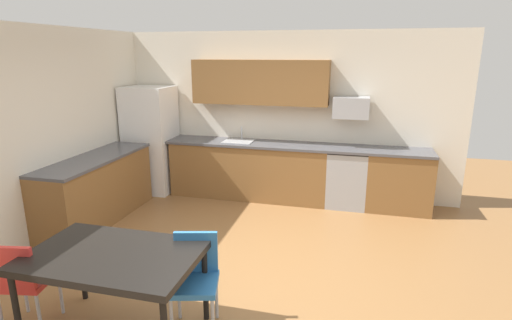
{
  "coord_description": "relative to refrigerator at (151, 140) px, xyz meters",
  "views": [
    {
      "loc": [
        1.26,
        -3.93,
        2.36
      ],
      "look_at": [
        0.0,
        1.0,
        1.0
      ],
      "focal_mm": 28.3,
      "sensor_mm": 36.0,
      "label": 1
    }
  ],
  "objects": [
    {
      "name": "cabinet_run_back_right",
      "position": [
        4.1,
        0.08,
        -0.45
      ],
      "size": [
        0.96,
        0.6,
        0.9
      ],
      "primitive_type": "cube",
      "color": "brown",
      "rests_on": "ground"
    },
    {
      "name": "chair_near_table",
      "position": [
        2.16,
        -3.27,
        -0.4
      ],
      "size": [
        0.49,
        0.49,
        0.85
      ],
      "color": "#2D72B7",
      "rests_on": "ground"
    },
    {
      "name": "oven_range",
      "position": [
        3.32,
        0.08,
        -0.45
      ],
      "size": [
        0.6,
        0.6,
        0.91
      ],
      "color": "#999BA0",
      "rests_on": "ground"
    },
    {
      "name": "dining_table",
      "position": [
        1.57,
        -3.55,
        -0.19
      ],
      "size": [
        1.4,
        0.9,
        0.78
      ],
      "color": "black",
      "rests_on": "ground"
    },
    {
      "name": "wall_left",
      "position": [
        -0.47,
        -2.22,
        0.45
      ],
      "size": [
        0.1,
        5.8,
        2.7
      ],
      "primitive_type": "cube",
      "color": "silver",
      "rests_on": "ground"
    },
    {
      "name": "countertop_left",
      "position": [
        -0.12,
        -1.42,
        0.02
      ],
      "size": [
        0.64,
        2.0,
        0.04
      ],
      "primitive_type": "cube",
      "color": "#4C4C51",
      "rests_on": "cabinet_run_left"
    },
    {
      "name": "upper_cabinets_back",
      "position": [
        1.88,
        0.21,
        1.0
      ],
      "size": [
        2.2,
        0.34,
        0.7
      ],
      "primitive_type": "cube",
      "color": "brown"
    },
    {
      "name": "cabinet_run_left",
      "position": [
        -0.12,
        -1.42,
        -0.45
      ],
      "size": [
        0.6,
        2.0,
        0.9
      ],
      "primitive_type": "cube",
      "color": "brown",
      "rests_on": "ground"
    },
    {
      "name": "wall_back",
      "position": [
        2.18,
        0.43,
        0.45
      ],
      "size": [
        5.8,
        0.1,
        2.7
      ],
      "primitive_type": "cube",
      "color": "silver",
      "rests_on": "ground"
    },
    {
      "name": "chair_far_side",
      "position": [
        0.75,
        -3.69,
        -0.4
      ],
      "size": [
        0.47,
        0.47,
        0.85
      ],
      "color": "red",
      "rests_on": "ground"
    },
    {
      "name": "countertop_back",
      "position": [
        2.18,
        0.08,
        0.02
      ],
      "size": [
        4.8,
        0.64,
        0.04
      ],
      "primitive_type": "cube",
      "color": "#4C4C51",
      "rests_on": "cabinet_run_back"
    },
    {
      "name": "ground_plane",
      "position": [
        2.18,
        -2.22,
        -0.9
      ],
      "size": [
        12.0,
        12.0,
        0.0
      ],
      "primitive_type": "plane",
      "color": "olive"
    },
    {
      "name": "microwave",
      "position": [
        3.32,
        0.18,
        0.64
      ],
      "size": [
        0.54,
        0.36,
        0.32
      ],
      "primitive_type": "cube",
      "color": "#9EA0A5"
    },
    {
      "name": "sink_faucet",
      "position": [
        1.55,
        0.26,
        0.14
      ],
      "size": [
        0.02,
        0.02,
        0.24
      ],
      "primitive_type": "cylinder",
      "color": "#B2B5BA",
      "rests_on": "countertop_back"
    },
    {
      "name": "cabinet_run_back",
      "position": [
        1.73,
        0.08,
        -0.45
      ],
      "size": [
        2.59,
        0.6,
        0.9
      ],
      "primitive_type": "cube",
      "color": "brown",
      "rests_on": "ground"
    },
    {
      "name": "sink_basin",
      "position": [
        1.55,
        0.08,
        -0.02
      ],
      "size": [
        0.48,
        0.4,
        0.14
      ],
      "primitive_type": "cube",
      "color": "#A5A8AD",
      "rests_on": "countertop_back"
    },
    {
      "name": "refrigerator",
      "position": [
        0.0,
        0.0,
        0.0
      ],
      "size": [
        0.76,
        0.7,
        1.81
      ],
      "primitive_type": "cube",
      "color": "white",
      "rests_on": "ground"
    }
  ]
}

